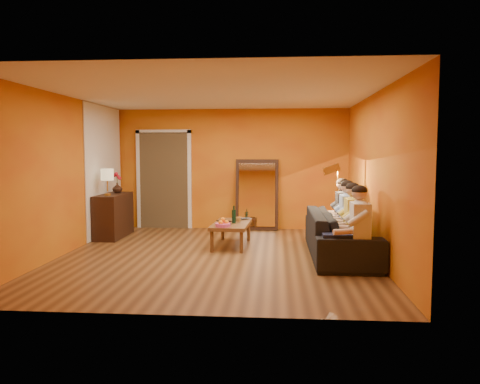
# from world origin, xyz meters

# --- Properties ---
(room_shell) EXTENTS (5.00, 5.50, 2.60)m
(room_shell) POSITION_xyz_m (0.00, 0.37, 1.30)
(room_shell) COLOR brown
(room_shell) RESTS_ON ground
(white_accent) EXTENTS (0.02, 1.90, 2.58)m
(white_accent) POSITION_xyz_m (-2.48, 1.75, 1.30)
(white_accent) COLOR white
(white_accent) RESTS_ON wall_left
(doorway_recess) EXTENTS (1.06, 0.30, 2.10)m
(doorway_recess) POSITION_xyz_m (-1.50, 2.83, 1.05)
(doorway_recess) COLOR #3F2D19
(doorway_recess) RESTS_ON floor
(door_jamb_left) EXTENTS (0.08, 0.06, 2.20)m
(door_jamb_left) POSITION_xyz_m (-2.07, 2.71, 1.05)
(door_jamb_left) COLOR white
(door_jamb_left) RESTS_ON wall_back
(door_jamb_right) EXTENTS (0.08, 0.06, 2.20)m
(door_jamb_right) POSITION_xyz_m (-0.93, 2.71, 1.05)
(door_jamb_right) COLOR white
(door_jamb_right) RESTS_ON wall_back
(door_header) EXTENTS (1.22, 0.06, 0.08)m
(door_header) POSITION_xyz_m (-1.50, 2.71, 2.12)
(door_header) COLOR white
(door_header) RESTS_ON wall_back
(mirror_frame) EXTENTS (0.92, 0.27, 1.51)m
(mirror_frame) POSITION_xyz_m (0.55, 2.63, 0.76)
(mirror_frame) COLOR #321C10
(mirror_frame) RESTS_ON floor
(mirror_glass) EXTENTS (0.78, 0.21, 1.35)m
(mirror_glass) POSITION_xyz_m (0.55, 2.59, 0.76)
(mirror_glass) COLOR white
(mirror_glass) RESTS_ON mirror_frame
(sideboard) EXTENTS (0.44, 1.18, 0.85)m
(sideboard) POSITION_xyz_m (-2.24, 1.55, 0.42)
(sideboard) COLOR #321C10
(sideboard) RESTS_ON floor
(table_lamp) EXTENTS (0.24, 0.24, 0.51)m
(table_lamp) POSITION_xyz_m (-2.24, 1.25, 1.10)
(table_lamp) COLOR beige
(table_lamp) RESTS_ON sideboard
(sofa) EXTENTS (2.47, 0.97, 0.72)m
(sofa) POSITION_xyz_m (2.00, 0.15, 0.36)
(sofa) COLOR black
(sofa) RESTS_ON floor
(coffee_table) EXTENTS (0.68, 1.25, 0.42)m
(coffee_table) POSITION_xyz_m (0.17, 0.82, 0.21)
(coffee_table) COLOR brown
(coffee_table) RESTS_ON floor
(floor_lamp) EXTENTS (0.30, 0.24, 1.44)m
(floor_lamp) POSITION_xyz_m (2.04, 0.84, 0.72)
(floor_lamp) COLOR gold
(floor_lamp) RESTS_ON floor
(dog) EXTENTS (0.35, 0.54, 0.63)m
(dog) POSITION_xyz_m (1.94, 0.51, 0.31)
(dog) COLOR #9D6C47
(dog) RESTS_ON floor
(person_far_left) EXTENTS (0.70, 0.44, 1.22)m
(person_far_left) POSITION_xyz_m (2.13, -0.85, 0.61)
(person_far_left) COLOR beige
(person_far_left) RESTS_ON sofa
(person_mid_left) EXTENTS (0.70, 0.44, 1.22)m
(person_mid_left) POSITION_xyz_m (2.13, -0.30, 0.61)
(person_mid_left) COLOR #DBC549
(person_mid_left) RESTS_ON sofa
(person_mid_right) EXTENTS (0.70, 0.44, 1.22)m
(person_mid_right) POSITION_xyz_m (2.13, 0.25, 0.61)
(person_mid_right) COLOR #9AB8EE
(person_mid_right) RESTS_ON sofa
(person_far_right) EXTENTS (0.70, 0.44, 1.22)m
(person_far_right) POSITION_xyz_m (2.13, 0.80, 0.61)
(person_far_right) COLOR #2D2D31
(person_far_right) RESTS_ON sofa
(fruit_bowl) EXTENTS (0.26, 0.26, 0.16)m
(fruit_bowl) POSITION_xyz_m (0.07, 0.37, 0.50)
(fruit_bowl) COLOR #D54B8F
(fruit_bowl) RESTS_ON coffee_table
(wine_bottle) EXTENTS (0.07, 0.07, 0.31)m
(wine_bottle) POSITION_xyz_m (0.22, 0.77, 0.58)
(wine_bottle) COLOR black
(wine_bottle) RESTS_ON coffee_table
(tumbler) EXTENTS (0.10, 0.10, 0.09)m
(tumbler) POSITION_xyz_m (0.29, 0.94, 0.46)
(tumbler) COLOR #B27F3F
(tumbler) RESTS_ON coffee_table
(laptop) EXTENTS (0.42, 0.37, 0.03)m
(laptop) POSITION_xyz_m (0.35, 1.17, 0.43)
(laptop) COLOR black
(laptop) RESTS_ON coffee_table
(book_lower) EXTENTS (0.26, 0.29, 0.02)m
(book_lower) POSITION_xyz_m (-0.01, 0.62, 0.43)
(book_lower) COLOR #321C10
(book_lower) RESTS_ON coffee_table
(book_mid) EXTENTS (0.20, 0.24, 0.02)m
(book_mid) POSITION_xyz_m (-0.00, 0.63, 0.45)
(book_mid) COLOR red
(book_mid) RESTS_ON book_lower
(book_upper) EXTENTS (0.29, 0.30, 0.02)m
(book_upper) POSITION_xyz_m (-0.01, 0.61, 0.47)
(book_upper) COLOR black
(book_upper) RESTS_ON book_mid
(vase) EXTENTS (0.20, 0.20, 0.20)m
(vase) POSITION_xyz_m (-2.24, 1.80, 0.95)
(vase) COLOR #321C10
(vase) RESTS_ON sideboard
(flowers) EXTENTS (0.17, 0.17, 0.42)m
(flowers) POSITION_xyz_m (-2.24, 1.80, 1.18)
(flowers) COLOR red
(flowers) RESTS_ON vase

